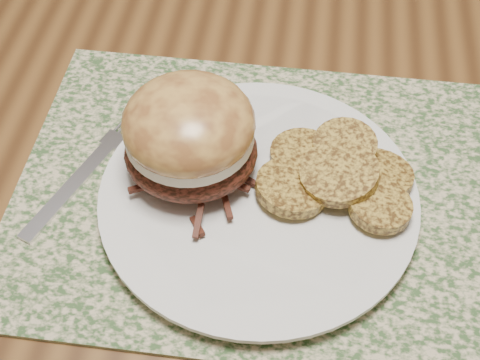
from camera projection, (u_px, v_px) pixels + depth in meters
name	position (u px, v px, depth m)	size (l,w,h in m)	color
ground	(243.00, 319.00, 1.35)	(3.50, 3.50, 0.00)	#55331D
dining_table	(245.00, 66.00, 0.82)	(1.50, 0.90, 0.75)	brown
placemat	(268.00, 192.00, 0.60)	(0.45, 0.33, 0.00)	#35532A
dinner_plate	(258.00, 198.00, 0.58)	(0.26, 0.26, 0.02)	white
pork_sandwich	(190.00, 135.00, 0.56)	(0.12, 0.11, 0.09)	black
roasted_potatoes	(338.00, 173.00, 0.57)	(0.15, 0.13, 0.04)	#B38E34
fork	(86.00, 171.00, 0.61)	(0.08, 0.16, 0.00)	silver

